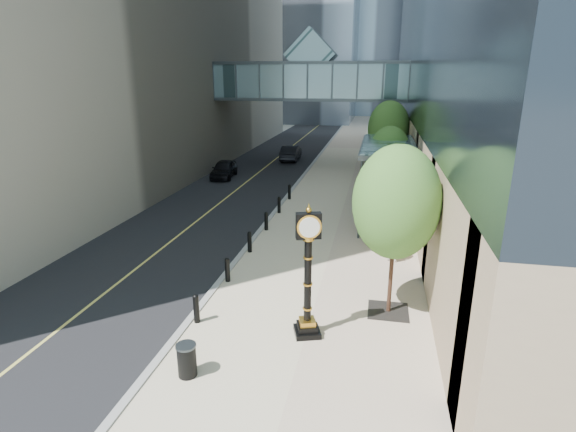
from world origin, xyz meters
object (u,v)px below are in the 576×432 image
(trash_bin, at_px, (187,361))
(car_far, at_px, (291,153))
(pedestrian, at_px, (393,243))
(street_clock, at_px, (308,282))
(car_near, at_px, (224,169))

(trash_bin, height_order, car_far, car_far)
(car_far, bearing_deg, trash_bin, 94.35)
(pedestrian, bearing_deg, car_far, -44.55)
(street_clock, relative_size, car_near, 1.03)
(pedestrian, distance_m, car_far, 25.60)
(street_clock, bearing_deg, car_far, 83.72)
(street_clock, height_order, car_far, street_clock)
(car_near, bearing_deg, street_clock, -70.66)
(trash_bin, relative_size, car_far, 0.20)
(pedestrian, bearing_deg, street_clock, 91.46)
(car_near, bearing_deg, car_far, 60.40)
(street_clock, distance_m, trash_bin, 4.19)
(street_clock, height_order, trash_bin, street_clock)
(street_clock, bearing_deg, car_near, 97.15)
(trash_bin, distance_m, car_near, 25.46)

